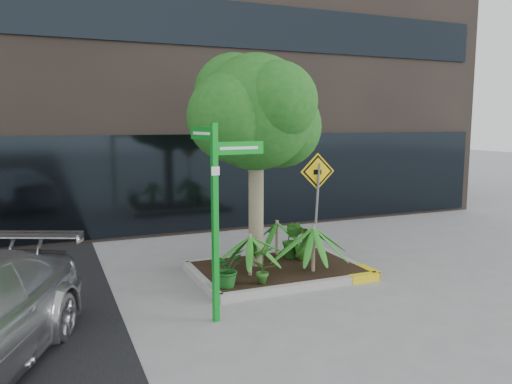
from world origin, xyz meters
name	(u,v)px	position (x,y,z in m)	size (l,w,h in m)	color
ground	(275,279)	(0.00, 0.00, 0.00)	(80.00, 80.00, 0.00)	gray
planter	(280,269)	(0.23, 0.27, 0.10)	(3.35, 2.36, 0.15)	#9E9E99
tree	(256,113)	(-0.13, 0.64, 3.20)	(2.93, 2.60, 4.39)	tan
palm_front	(314,228)	(0.72, -0.22, 1.01)	(1.04, 1.04, 1.15)	tan
palm_left	(250,237)	(-0.52, 0.00, 0.89)	(0.90, 0.90, 1.00)	tan
palm_back	(277,223)	(0.60, 1.17, 0.85)	(0.85, 0.85, 0.94)	tan
shrub_a	(226,268)	(-1.15, -0.46, 0.48)	(0.60, 0.60, 0.67)	#164F1A
shrub_b	(304,243)	(0.94, 0.55, 0.51)	(0.40, 0.40, 0.72)	#357121
shrub_c	(263,264)	(-0.50, -0.55, 0.52)	(0.39, 0.39, 0.74)	#2A5F1D
shrub_d	(292,240)	(0.77, 0.77, 0.55)	(0.44, 0.44, 0.80)	#25631C
street_sign_post	(217,200)	(-1.64, -1.43, 1.86)	(0.94, 0.88, 3.01)	#0D9620
cattle_sign	(317,192)	(0.80, -0.17, 1.70)	(0.70, 0.26, 2.29)	slate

